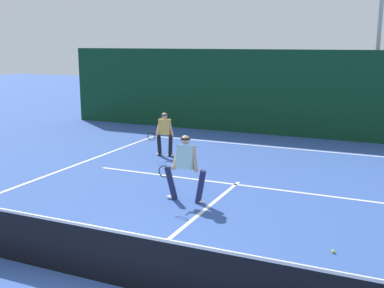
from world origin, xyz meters
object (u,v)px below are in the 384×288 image
player_near (185,165)px  player_far (164,133)px  light_pole (380,25)px  tennis_ball (333,251)px

player_near → player_far: (-2.68, 4.05, -0.10)m
player_near → light_pole: bearing=-109.9°
player_far → light_pole: 9.70m
player_near → player_far: bearing=-57.2°
player_near → player_far: player_near is taller
player_near → light_pole: 11.60m
player_far → tennis_ball: bearing=130.6°
player_far → light_pole: (6.32, 6.35, 3.72)m
light_pole → player_near: bearing=-109.3°
player_near → player_far: size_ratio=1.10×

